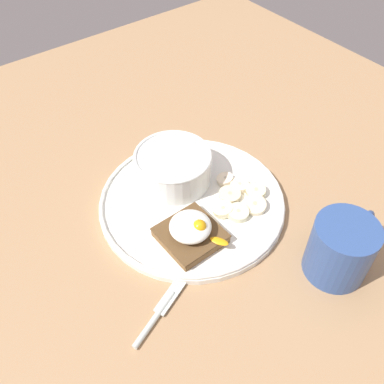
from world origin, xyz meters
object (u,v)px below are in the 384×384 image
(banana_slice_right, at_px, (225,179))
(banana_slice_outer, at_px, (239,186))
(oatmeal_bowl, at_px, (173,167))
(banana_slice_back, at_px, (256,191))
(banana_slice_inner, at_px, (223,209))
(banana_slice_upper, at_px, (255,205))
(banana_slice_front, at_px, (230,195))
(poached_egg, at_px, (191,227))
(banana_slice_left, at_px, (238,213))
(coffee_mug, at_px, (341,248))
(toast_slice, at_px, (190,235))
(knife, at_px, (161,309))

(banana_slice_right, bearing_deg, banana_slice_outer, -68.01)
(oatmeal_bowl, xyz_separation_m, banana_slice_back, (0.08, -0.11, -0.02))
(banana_slice_inner, relative_size, banana_slice_upper, 0.90)
(oatmeal_bowl, height_order, banana_slice_outer, oatmeal_bowl)
(banana_slice_front, xyz_separation_m, banana_slice_right, (0.02, 0.03, 0.00))
(poached_egg, distance_m, banana_slice_inner, 0.08)
(banana_slice_back, xyz_separation_m, banana_slice_right, (-0.02, 0.05, -0.00))
(poached_egg, relative_size, banana_slice_left, 1.82)
(banana_slice_left, distance_m, banana_slice_outer, 0.06)
(banana_slice_outer, height_order, coffee_mug, coffee_mug)
(banana_slice_left, bearing_deg, oatmeal_bowl, 104.05)
(banana_slice_outer, bearing_deg, banana_slice_upper, -102.62)
(banana_slice_right, distance_m, banana_slice_upper, 0.07)
(oatmeal_bowl, xyz_separation_m, banana_slice_outer, (0.07, -0.08, -0.02))
(toast_slice, bearing_deg, oatmeal_bowl, 65.24)
(banana_slice_upper, bearing_deg, banana_slice_left, 172.49)
(poached_egg, relative_size, coffee_mug, 0.70)
(banana_slice_back, bearing_deg, banana_slice_left, -162.54)
(banana_slice_left, distance_m, banana_slice_back, 0.06)
(banana_slice_back, bearing_deg, banana_slice_upper, -136.76)
(banana_slice_back, height_order, banana_slice_inner, banana_slice_back)
(poached_egg, distance_m, banana_slice_right, 0.13)
(banana_slice_back, xyz_separation_m, knife, (-0.23, -0.07, -0.01))
(banana_slice_front, distance_m, banana_slice_outer, 0.03)
(oatmeal_bowl, xyz_separation_m, coffee_mug, (0.08, -0.27, 0.01))
(toast_slice, height_order, banana_slice_right, toast_slice)
(banana_slice_back, height_order, coffee_mug, coffee_mug)
(poached_egg, distance_m, banana_slice_front, 0.11)
(poached_egg, bearing_deg, banana_slice_upper, -5.94)
(poached_egg, relative_size, banana_slice_inner, 1.82)
(banana_slice_front, relative_size, banana_slice_back, 1.06)
(oatmeal_bowl, xyz_separation_m, toast_slice, (-0.05, -0.12, -0.02))
(poached_egg, bearing_deg, banana_slice_outer, 15.66)
(banana_slice_right, bearing_deg, banana_slice_left, -115.03)
(banana_slice_left, distance_m, coffee_mug, 0.16)
(banana_slice_upper, bearing_deg, banana_slice_outer, 77.38)
(poached_egg, distance_m, coffee_mug, 0.21)
(toast_slice, height_order, banana_slice_back, toast_slice)
(banana_slice_outer, bearing_deg, poached_egg, -164.34)
(toast_slice, xyz_separation_m, banana_slice_back, (0.14, 0.01, -0.00))
(oatmeal_bowl, xyz_separation_m, knife, (-0.15, -0.18, -0.03))
(banana_slice_front, height_order, banana_slice_back, banana_slice_back)
(poached_egg, height_order, banana_slice_upper, poached_egg)
(banana_slice_right, bearing_deg, toast_slice, -153.40)
(oatmeal_bowl, xyz_separation_m, banana_slice_right, (0.06, -0.06, -0.02))
(banana_slice_outer, bearing_deg, toast_slice, -165.03)
(banana_slice_back, bearing_deg, banana_slice_right, 112.78)
(poached_egg, bearing_deg, banana_slice_inner, 9.72)
(poached_egg, xyz_separation_m, banana_slice_inner, (0.07, 0.01, -0.02))
(oatmeal_bowl, distance_m, banana_slice_inner, 0.11)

